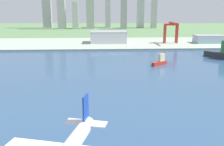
{
  "coord_description": "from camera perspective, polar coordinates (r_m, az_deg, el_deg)",
  "views": [
    {
      "loc": [
        3.64,
        56.67,
        60.16
      ],
      "look_at": [
        11.11,
        201.06,
        23.28
      ],
      "focal_mm": 41.54,
      "sensor_mm": 36.0,
      "label": 1
    }
  ],
  "objects": [
    {
      "name": "ground_plane",
      "position": [
        250.69,
        -3.71,
        0.39
      ],
      "size": [
        2400.0,
        2400.0,
        0.0
      ],
      "primitive_type": "plane",
      "color": "#577B4E"
    },
    {
      "name": "water_bay",
      "position": [
        192.96,
        -3.91,
        -3.87
      ],
      "size": [
        840.0,
        360.0,
        0.15
      ],
      "primitive_type": "cube",
      "color": "#2D4C70",
      "rests_on": "ground"
    },
    {
      "name": "industrial_pier",
      "position": [
        437.33,
        -3.44,
        6.54
      ],
      "size": [
        840.0,
        140.0,
        2.5
      ],
      "primitive_type": "cube",
      "color": "#97A494",
      "rests_on": "ground"
    },
    {
      "name": "tugboat_small",
      "position": [
        280.96,
        10.58,
        2.62
      ],
      "size": [
        18.67,
        15.28,
        15.02
      ],
      "color": "#B22D1E",
      "rests_on": "water_bay"
    },
    {
      "name": "port_crane_red",
      "position": [
        437.18,
        12.95,
        9.66
      ],
      "size": [
        22.27,
        44.85,
        34.43
      ],
      "color": "#B72D23",
      "rests_on": "industrial_pier"
    },
    {
      "name": "warehouse_main",
      "position": [
        436.49,
        -0.83,
        7.96
      ],
      "size": [
        59.75,
        41.87,
        18.76
      ],
      "color": "silver",
      "rests_on": "industrial_pier"
    },
    {
      "name": "warehouse_annex",
      "position": [
        461.7,
        20.6,
        7.03
      ],
      "size": [
        48.4,
        27.6,
        12.76
      ],
      "color": "#99BCD1",
      "rests_on": "industrial_pier"
    },
    {
      "name": "distant_skyline",
      "position": [
        766.06,
        -4.27,
        14.38
      ],
      "size": [
        332.17,
        75.08,
        154.86
      ],
      "color": "#A7A5AE",
      "rests_on": "ground"
    }
  ]
}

